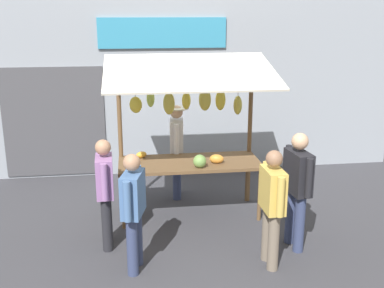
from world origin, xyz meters
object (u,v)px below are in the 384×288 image
Objects in this scene: vendor_with_sunhat at (177,144)px; shopper_with_ponytail at (297,183)px; market_stall at (190,119)px; shopper_in_grey_tee at (105,187)px; shopper_with_shopping_bag at (133,206)px; shopper_in_striped_shirt at (272,201)px.

vendor_with_sunhat and shopper_with_ponytail have the same top height.
shopper_with_ponytail is (-1.27, 1.33, -0.61)m from market_stall.
shopper_in_grey_tee is 0.76m from shopper_with_shopping_bag.
market_stall is 1.73m from shopper_in_grey_tee.
shopper_with_ponytail reaches higher than shopper_in_striped_shirt.
market_stall is 1.94m from shopper_with_ponytail.
vendor_with_sunhat is 1.00× the size of shopper_with_ponytail.
shopper_with_shopping_bag is 0.99× the size of shopper_in_striped_shirt.
market_stall is at bearing -15.03° from shopper_with_shopping_bag.
shopper_in_grey_tee and shopper_in_striped_shirt have the same top height.
shopper_with_ponytail reaches higher than shopper_with_shopping_bag.
shopper_with_shopping_bag is at bearing -153.24° from shopper_in_grey_tee.
shopper_in_striped_shirt is at bearing 124.58° from shopper_with_ponytail.
market_stall is 0.93m from vendor_with_sunhat.
shopper_in_grey_tee is at bearing 37.03° from market_stall.
shopper_with_shopping_bag is (-0.37, 0.67, -0.01)m from shopper_in_grey_tee.
market_stall is 1.63× the size of shopper_in_grey_tee.
shopper_with_ponytail is (-1.41, 2.03, -0.02)m from vendor_with_sunhat.
shopper_with_shopping_bag is at bearing -12.32° from vendor_with_sunhat.
shopper_in_striped_shirt is at bearing 114.77° from market_stall.
shopper_with_shopping_bag is at bearing 85.20° from shopper_in_striped_shirt.
vendor_with_sunhat is at bearing -79.26° from market_stall.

